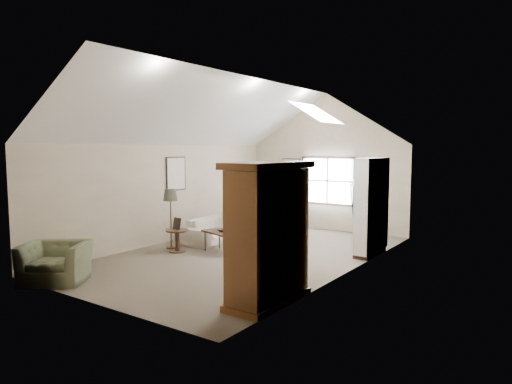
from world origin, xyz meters
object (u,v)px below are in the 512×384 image
Objects in this scene: coffee_table at (222,242)px; side_chair at (369,214)px; armoire at (268,233)px; armchair_near at (56,262)px; sofa at (218,229)px; side_table at (177,241)px; armchair_far at (249,220)px.

side_chair is at bearing 62.27° from coffee_table.
armchair_near is (-3.77, -1.26, -0.74)m from armoire.
armchair_near is at bearing -136.44° from side_chair.
sofa is at bearing 54.48° from armchair_near.
side_table is (0.10, -1.60, -0.04)m from sofa.
side_table is (-3.65, 1.70, -0.84)m from armoire.
armchair_far is 3.30m from side_chair.
armchair_far is 0.83× the size of side_chair.
side_table is (0.12, 2.96, -0.09)m from armchair_near.
side_chair reaches higher than side_table.
armoire is 5.06m from sofa.
armchair_near is 7.99m from side_chair.
sofa is at bearing 78.18° from armchair_far.
armchair_far is 2.01m from coffee_table.
side_table is at bearing 155.05° from armoire.
coffee_table is (1.05, 3.49, -0.10)m from armchair_near.
sofa reaches higher than coffee_table.
armoire is 3.62m from coffee_table.
armchair_near is (-0.02, -4.56, 0.05)m from sofa.
armchair_near is 3.64m from coffee_table.
armoire is 4.17× the size of side_table.
side_chair is at bearing -52.41° from sofa.
sofa is 4.16m from side_chair.
side_chair is (2.96, 4.40, 0.34)m from side_table.
coffee_table is at bearing -141.13° from sofa.
armoire is 2.21× the size of armchair_far.
sofa reaches higher than side_table.
sofa is 3.99× the size of side_table.
side_chair reaches higher than coffee_table.
armchair_far is (0.44, 5.40, 0.10)m from armchair_near.
armchair_far is at bearing 50.07° from armchair_near.
armoire is at bearing -39.23° from coffee_table.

